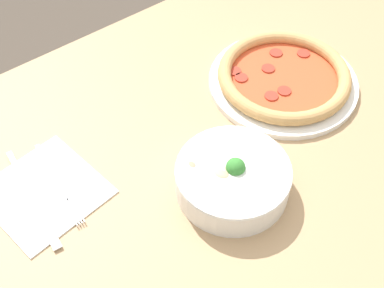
# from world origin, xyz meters

# --- Properties ---
(dining_table) EXTENTS (1.28, 0.88, 0.75)m
(dining_table) POSITION_xyz_m (0.00, 0.00, 0.64)
(dining_table) COLOR tan
(dining_table) RESTS_ON ground_plane
(pizza) EXTENTS (0.29, 0.29, 0.04)m
(pizza) POSITION_xyz_m (-0.19, -0.07, 0.77)
(pizza) COLOR white
(pizza) RESTS_ON dining_table
(bowl) EXTENTS (0.19, 0.19, 0.07)m
(bowl) POSITION_xyz_m (0.06, 0.06, 0.78)
(bowl) COLOR white
(bowl) RESTS_ON dining_table
(napkin) EXTENTS (0.20, 0.20, 0.00)m
(napkin) POSITION_xyz_m (0.31, -0.12, 0.75)
(napkin) COLOR white
(napkin) RESTS_ON dining_table
(fork) EXTENTS (0.03, 0.19, 0.00)m
(fork) POSITION_xyz_m (0.28, -0.13, 0.75)
(fork) COLOR silver
(fork) RESTS_ON napkin
(knife) EXTENTS (0.04, 0.22, 0.01)m
(knife) POSITION_xyz_m (0.33, -0.13, 0.75)
(knife) COLOR silver
(knife) RESTS_ON napkin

